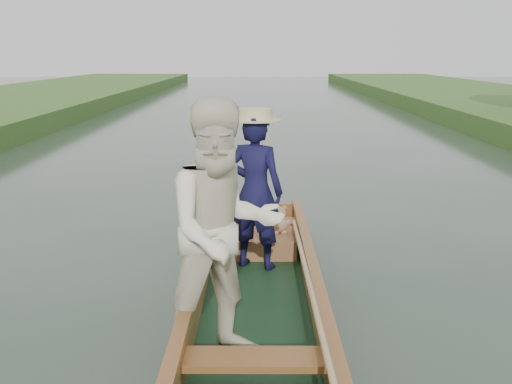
{
  "coord_description": "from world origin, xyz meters",
  "views": [
    {
      "loc": [
        0.02,
        -5.48,
        2.26
      ],
      "look_at": [
        0.0,
        0.6,
        0.95
      ],
      "focal_mm": 45.0,
      "sensor_mm": 36.0,
      "label": 1
    }
  ],
  "objects": [
    {
      "name": "ground",
      "position": [
        0.0,
        0.0,
        0.0
      ],
      "size": [
        120.0,
        120.0,
        0.0
      ],
      "primitive_type": "plane",
      "color": "#283D30",
      "rests_on": "ground"
    },
    {
      "name": "punt",
      "position": [
        -0.11,
        -0.27,
        0.69
      ],
      "size": [
        1.35,
        5.09,
        1.98
      ],
      "color": "#13321A",
      "rests_on": "ground"
    },
    {
      "name": "trees_far",
      "position": [
        2.42,
        6.49,
        2.5
      ],
      "size": [
        22.48,
        13.94,
        4.63
      ],
      "color": "#47331E",
      "rests_on": "ground"
    }
  ]
}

